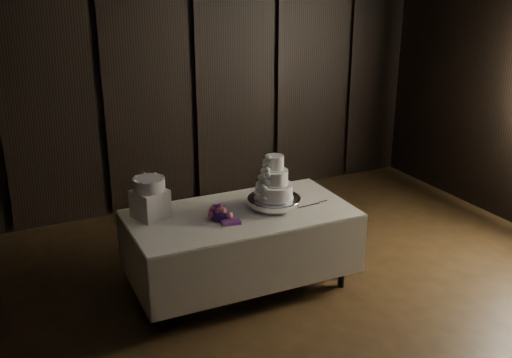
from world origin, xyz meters
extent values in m
cube|color=black|center=(0.00, 0.00, -0.02)|extent=(6.04, 7.04, 0.04)
cube|color=black|center=(0.00, 3.52, 1.50)|extent=(6.04, 0.04, 3.04)
cube|color=silver|center=(-0.45, 1.27, 0.76)|extent=(2.00, 1.06, 0.01)
cube|color=white|center=(-0.45, 1.27, 0.35)|extent=(1.84, 0.94, 0.71)
cylinder|color=silver|center=(-0.13, 1.24, 0.81)|extent=(0.50, 0.50, 0.09)
cylinder|color=white|center=(-0.13, 1.24, 0.92)|extent=(0.33, 0.33, 0.13)
cylinder|color=white|center=(-0.13, 1.24, 1.05)|extent=(0.24, 0.24, 0.13)
cylinder|color=white|center=(-0.13, 1.24, 1.18)|extent=(0.17, 0.17, 0.13)
cube|color=white|center=(-1.19, 1.51, 0.89)|extent=(0.34, 0.34, 0.25)
cylinder|color=white|center=(-1.19, 1.51, 1.06)|extent=(0.29, 0.29, 0.11)
cube|color=silver|center=(0.15, 1.13, 0.77)|extent=(0.37, 0.05, 0.01)
camera|label=1|loc=(-2.45, -3.19, 2.84)|focal=42.00mm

